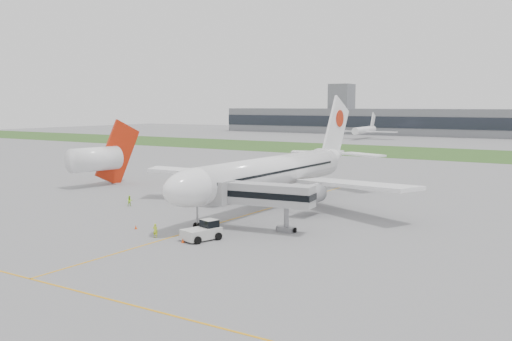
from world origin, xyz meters
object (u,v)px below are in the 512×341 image
Objects in this scene: airliner at (275,171)px; ground_crew_near at (155,231)px; neighbor_aircraft at (98,158)px; jet_bridge at (259,195)px; pushback_tug at (204,231)px.

airliner is 30.87× the size of ground_crew_near.
airliner reaches higher than neighbor_aircraft.
jet_bridge is at bearing -10.80° from neighbor_aircraft.
ground_crew_near is at bearing -25.74° from neighbor_aircraft.
jet_bridge is 7.70× the size of ground_crew_near.
pushback_tug is 0.30× the size of neighbor_aircraft.
ground_crew_near is 48.99m from neighbor_aircraft.
jet_bridge is at bearing -66.38° from airliner.
ground_crew_near is at bearing -93.25° from airliner.
pushback_tug is at bearing -175.36° from ground_crew_near.
pushback_tug is 2.91× the size of ground_crew_near.
airliner is 4.01× the size of jet_bridge.
pushback_tug is 9.22m from jet_bridge.
neighbor_aircraft is at bearing 167.14° from pushback_tug.
jet_bridge reaches higher than ground_crew_near.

